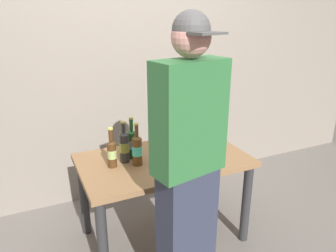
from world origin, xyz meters
TOP-DOWN VIEW (x-y plane):
  - ground_plane at (0.00, 0.00)m, footprint 8.00×8.00m
  - desk at (0.00, 0.00)m, footprint 1.25×0.74m
  - laptop at (0.36, 0.15)m, footprint 0.37×0.32m
  - beer_bottle_green at (-0.28, 0.06)m, footprint 0.07×0.07m
  - beer_bottle_brown at (-0.21, 0.10)m, footprint 0.07×0.07m
  - beer_bottle_dark at (-0.22, -0.02)m, footprint 0.07×0.07m
  - beer_bottle_amber at (-0.39, 0.02)m, footprint 0.07×0.07m
  - person_figure at (-0.11, -0.60)m, footprint 0.43×0.31m
  - back_wall at (0.00, 0.90)m, footprint 6.00×0.10m

SIDE VIEW (x-z plane):
  - ground_plane at x=0.00m, z-range 0.00..0.00m
  - desk at x=0.00m, z-range 0.24..0.94m
  - laptop at x=0.36m, z-range 0.64..0.87m
  - beer_bottle_amber at x=-0.39m, z-range 0.67..0.96m
  - beer_bottle_dark at x=-0.22m, z-range 0.67..0.98m
  - beer_bottle_brown at x=-0.21m, z-range 0.67..0.99m
  - beer_bottle_green at x=-0.28m, z-range 0.67..0.98m
  - person_figure at x=-0.11m, z-range 0.03..1.79m
  - back_wall at x=0.00m, z-range 0.00..2.60m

